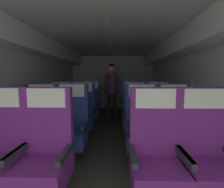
{
  "coord_description": "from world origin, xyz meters",
  "views": [
    {
      "loc": [
        0.17,
        0.07,
        1.29
      ],
      "look_at": [
        0.04,
        4.05,
        0.86
      ],
      "focal_mm": 25.24,
      "sensor_mm": 36.0,
      "label": 1
    }
  ],
  "objects_px": {
    "seat_a_left_aisle": "(45,156)",
    "seat_b_right_aisle": "(174,128)",
    "seat_a_right_window": "(156,158)",
    "seat_b_left_aisle": "(71,127)",
    "seat_d_left_window": "(72,106)",
    "seat_d_right_aisle": "(150,107)",
    "seat_c_left_aisle": "(82,114)",
    "flight_attendant": "(112,86)",
    "seat_b_left_window": "(40,127)",
    "seat_c_left_window": "(60,114)",
    "seat_d_right_window": "(131,107)",
    "seat_a_right_aisle": "(206,158)",
    "seat_c_right_window": "(135,115)",
    "seat_c_right_aisle": "(158,115)",
    "seat_b_right_window": "(142,128)",
    "seat_d_left_aisle": "(90,106)"
  },
  "relations": [
    {
      "from": "seat_a_left_aisle",
      "to": "seat_b_right_aisle",
      "type": "bearing_deg",
      "value": 29.13
    },
    {
      "from": "seat_a_right_window",
      "to": "seat_b_left_aisle",
      "type": "distance_m",
      "value": 1.44
    },
    {
      "from": "seat_d_left_window",
      "to": "seat_d_right_aisle",
      "type": "bearing_deg",
      "value": -0.01
    },
    {
      "from": "seat_b_right_aisle",
      "to": "seat_d_left_window",
      "type": "relative_size",
      "value": 1.0
    },
    {
      "from": "seat_c_left_aisle",
      "to": "flight_attendant",
      "type": "relative_size",
      "value": 0.71
    },
    {
      "from": "seat_b_left_aisle",
      "to": "seat_d_right_aisle",
      "type": "relative_size",
      "value": 1.0
    },
    {
      "from": "seat_b_left_window",
      "to": "seat_b_left_aisle",
      "type": "height_order",
      "value": "same"
    },
    {
      "from": "seat_b_left_window",
      "to": "seat_c_left_aisle",
      "type": "xyz_separation_m",
      "value": [
        0.49,
        0.87,
        0.0
      ]
    },
    {
      "from": "seat_c_left_window",
      "to": "seat_d_right_window",
      "type": "height_order",
      "value": "same"
    },
    {
      "from": "seat_d_right_window",
      "to": "seat_a_right_aisle",
      "type": "bearing_deg",
      "value": -79.63
    },
    {
      "from": "seat_a_right_window",
      "to": "seat_d_right_window",
      "type": "height_order",
      "value": "same"
    },
    {
      "from": "seat_a_left_aisle",
      "to": "seat_b_left_window",
      "type": "bearing_deg",
      "value": 118.58
    },
    {
      "from": "seat_b_left_aisle",
      "to": "seat_c_right_window",
      "type": "bearing_deg",
      "value": 38.88
    },
    {
      "from": "seat_c_left_aisle",
      "to": "seat_d_right_window",
      "type": "relative_size",
      "value": 1.0
    },
    {
      "from": "seat_a_right_window",
      "to": "seat_b_right_aisle",
      "type": "bearing_deg",
      "value": 61.27
    },
    {
      "from": "seat_d_right_window",
      "to": "seat_c_left_window",
      "type": "bearing_deg",
      "value": -150.66
    },
    {
      "from": "seat_c_left_aisle",
      "to": "flight_attendant",
      "type": "xyz_separation_m",
      "value": [
        0.59,
        1.22,
        0.54
      ]
    },
    {
      "from": "seat_b_right_aisle",
      "to": "seat_d_right_window",
      "type": "xyz_separation_m",
      "value": [
        -0.5,
        1.78,
        0.0
      ]
    },
    {
      "from": "seat_d_right_aisle",
      "to": "flight_attendant",
      "type": "height_order",
      "value": "flight_attendant"
    },
    {
      "from": "seat_a_right_aisle",
      "to": "seat_d_right_aisle",
      "type": "bearing_deg",
      "value": 89.8
    },
    {
      "from": "seat_c_right_window",
      "to": "seat_c_left_aisle",
      "type": "bearing_deg",
      "value": -179.03
    },
    {
      "from": "seat_a_right_window",
      "to": "seat_b_right_aisle",
      "type": "relative_size",
      "value": 1.0
    },
    {
      "from": "seat_b_left_aisle",
      "to": "seat_c_right_aisle",
      "type": "distance_m",
      "value": 1.83
    },
    {
      "from": "seat_c_right_window",
      "to": "seat_b_right_aisle",
      "type": "bearing_deg",
      "value": -59.96
    },
    {
      "from": "seat_c_left_aisle",
      "to": "seat_c_right_window",
      "type": "distance_m",
      "value": 1.12
    },
    {
      "from": "seat_a_right_aisle",
      "to": "seat_d_right_window",
      "type": "bearing_deg",
      "value": 100.37
    },
    {
      "from": "seat_a_right_window",
      "to": "seat_b_left_window",
      "type": "xyz_separation_m",
      "value": [
        -1.62,
        0.91,
        0.0
      ]
    },
    {
      "from": "seat_c_left_aisle",
      "to": "seat_d_right_window",
      "type": "bearing_deg",
      "value": 39.0
    },
    {
      "from": "seat_a_right_window",
      "to": "seat_b_right_window",
      "type": "height_order",
      "value": "same"
    },
    {
      "from": "seat_c_left_window",
      "to": "flight_attendant",
      "type": "distance_m",
      "value": 1.71
    },
    {
      "from": "seat_a_right_aisle",
      "to": "seat_d_right_aisle",
      "type": "height_order",
      "value": "same"
    },
    {
      "from": "seat_c_right_window",
      "to": "seat_d_right_window",
      "type": "relative_size",
      "value": 1.0
    },
    {
      "from": "seat_a_right_aisle",
      "to": "seat_c_right_aisle",
      "type": "bearing_deg",
      "value": 90.02
    },
    {
      "from": "seat_b_left_window",
      "to": "seat_d_left_window",
      "type": "height_order",
      "value": "same"
    },
    {
      "from": "seat_a_left_aisle",
      "to": "seat_c_left_aisle",
      "type": "relative_size",
      "value": 1.0
    },
    {
      "from": "seat_a_right_aisle",
      "to": "seat_c_left_window",
      "type": "height_order",
      "value": "same"
    },
    {
      "from": "seat_b_left_window",
      "to": "seat_d_right_window",
      "type": "distance_m",
      "value": 2.4
    },
    {
      "from": "seat_a_right_window",
      "to": "seat_b_left_window",
      "type": "relative_size",
      "value": 1.0
    },
    {
      "from": "seat_d_left_aisle",
      "to": "seat_d_right_window",
      "type": "bearing_deg",
      "value": 0.2
    },
    {
      "from": "seat_c_left_window",
      "to": "flight_attendant",
      "type": "bearing_deg",
      "value": 48.51
    },
    {
      "from": "seat_a_left_aisle",
      "to": "seat_c_left_window",
      "type": "bearing_deg",
      "value": 105.48
    },
    {
      "from": "seat_c_right_window",
      "to": "seat_b_left_aisle",
      "type": "bearing_deg",
      "value": -141.12
    },
    {
      "from": "seat_a_right_window",
      "to": "seat_c_right_aisle",
      "type": "distance_m",
      "value": 1.86
    },
    {
      "from": "seat_b_left_window",
      "to": "seat_c_right_aisle",
      "type": "bearing_deg",
      "value": 22.94
    },
    {
      "from": "seat_b_right_aisle",
      "to": "seat_d_left_aisle",
      "type": "distance_m",
      "value": 2.4
    },
    {
      "from": "seat_a_right_window",
      "to": "seat_d_left_window",
      "type": "relative_size",
      "value": 1.0
    },
    {
      "from": "seat_b_right_window",
      "to": "seat_d_right_window",
      "type": "bearing_deg",
      "value": 90.02
    },
    {
      "from": "seat_c_left_window",
      "to": "seat_c_right_window",
      "type": "relative_size",
      "value": 1.0
    },
    {
      "from": "seat_b_left_window",
      "to": "seat_c_left_aisle",
      "type": "relative_size",
      "value": 1.0
    },
    {
      "from": "seat_c_left_window",
      "to": "seat_c_left_aisle",
      "type": "distance_m",
      "value": 0.49
    }
  ]
}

